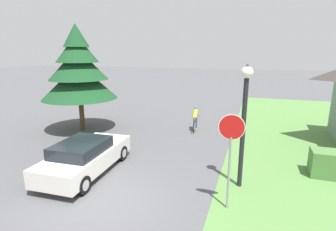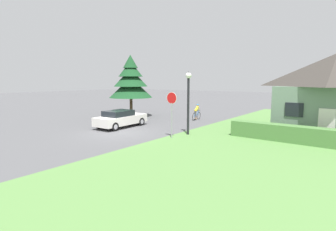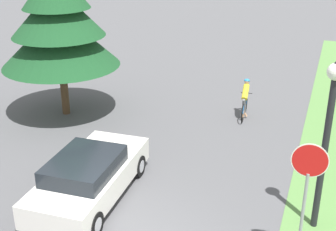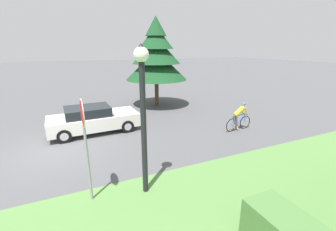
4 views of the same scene
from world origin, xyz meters
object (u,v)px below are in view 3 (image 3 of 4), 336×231
sedan_left_lane (89,177)px  conifer_tall_near (58,21)px  cyclist (245,100)px  street_lamp (329,122)px  stop_sign (307,181)px

sedan_left_lane → conifer_tall_near: (-3.78, 4.96, 2.92)m
cyclist → street_lamp: (3.00, -6.13, 2.11)m
stop_sign → street_lamp: size_ratio=0.69×
street_lamp → stop_sign: bearing=-99.7°
cyclist → conifer_tall_near: 7.46m
stop_sign → cyclist: bearing=-72.4°
sedan_left_lane → stop_sign: bearing=-99.7°
cyclist → conifer_tall_near: conifer_tall_near is taller
sedan_left_lane → stop_sign: size_ratio=1.50×
sedan_left_lane → cyclist: 7.50m
stop_sign → sedan_left_lane: bearing=-9.3°
street_lamp → conifer_tall_near: (-9.58, 4.13, 0.79)m
cyclist → sedan_left_lane: bearing=153.5°
street_lamp → sedan_left_lane: bearing=-171.9°
conifer_tall_near → street_lamp: bearing=-23.3°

